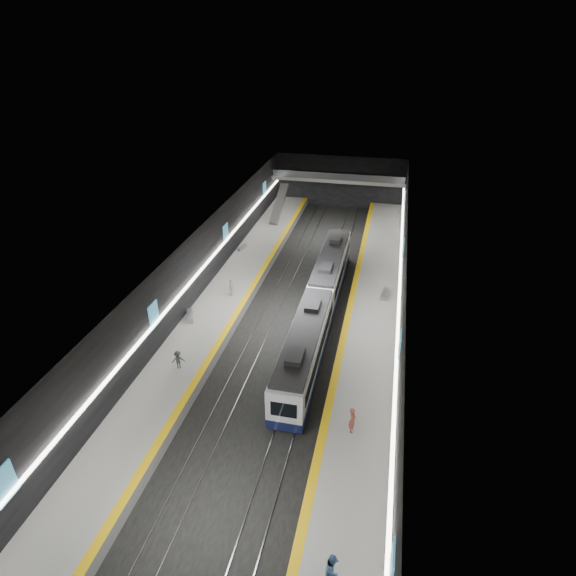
% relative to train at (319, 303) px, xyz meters
% --- Properties ---
extents(ground, '(70.00, 70.00, 0.00)m').
position_rel_train_xyz_m(ground, '(-2.50, -0.79, -2.20)').
color(ground, black).
rests_on(ground, ground).
extents(ceiling, '(20.00, 70.00, 0.04)m').
position_rel_train_xyz_m(ceiling, '(-2.50, -0.79, 5.80)').
color(ceiling, beige).
rests_on(ceiling, wall_left).
extents(wall_left, '(0.04, 70.00, 8.00)m').
position_rel_train_xyz_m(wall_left, '(-12.50, -0.79, 1.80)').
color(wall_left, black).
rests_on(wall_left, ground).
extents(wall_right, '(0.04, 70.00, 8.00)m').
position_rel_train_xyz_m(wall_right, '(7.50, -0.79, 1.80)').
color(wall_right, black).
rests_on(wall_right, ground).
extents(wall_back, '(20.00, 0.04, 8.00)m').
position_rel_train_xyz_m(wall_back, '(-2.50, 34.21, 1.80)').
color(wall_back, black).
rests_on(wall_back, ground).
extents(platform_left, '(5.00, 70.00, 1.00)m').
position_rel_train_xyz_m(platform_left, '(-10.00, -0.79, -1.70)').
color(platform_left, slate).
rests_on(platform_left, ground).
extents(tile_surface_left, '(5.00, 70.00, 0.02)m').
position_rel_train_xyz_m(tile_surface_left, '(-10.00, -0.79, -1.19)').
color(tile_surface_left, '#A1A19C').
rests_on(tile_surface_left, platform_left).
extents(tactile_strip_left, '(0.60, 70.00, 0.02)m').
position_rel_train_xyz_m(tactile_strip_left, '(-7.80, -0.79, -1.18)').
color(tactile_strip_left, yellow).
rests_on(tactile_strip_left, platform_left).
extents(platform_right, '(5.00, 70.00, 1.00)m').
position_rel_train_xyz_m(platform_right, '(5.00, -0.79, -1.70)').
color(platform_right, slate).
rests_on(platform_right, ground).
extents(tile_surface_right, '(5.00, 70.00, 0.02)m').
position_rel_train_xyz_m(tile_surface_right, '(5.00, -0.79, -1.19)').
color(tile_surface_right, '#A1A19C').
rests_on(tile_surface_right, platform_right).
extents(tactile_strip_right, '(0.60, 70.00, 0.02)m').
position_rel_train_xyz_m(tactile_strip_right, '(2.80, -0.79, -1.18)').
color(tactile_strip_right, yellow).
rests_on(tactile_strip_right, platform_right).
extents(rails, '(6.52, 70.00, 0.12)m').
position_rel_train_xyz_m(rails, '(-2.50, -0.79, -2.14)').
color(rails, gray).
rests_on(rails, ground).
extents(train, '(2.69, 30.05, 3.60)m').
position_rel_train_xyz_m(train, '(0.00, 0.00, 0.00)').
color(train, '#10163D').
rests_on(train, ground).
extents(ad_posters, '(19.94, 53.50, 2.20)m').
position_rel_train_xyz_m(ad_posters, '(-2.50, 0.21, 2.30)').
color(ad_posters, teal).
rests_on(ad_posters, wall_left).
extents(cove_light_left, '(0.25, 68.60, 0.12)m').
position_rel_train_xyz_m(cove_light_left, '(-12.30, -0.79, 1.60)').
color(cove_light_left, white).
rests_on(cove_light_left, wall_left).
extents(cove_light_right, '(0.25, 68.60, 0.12)m').
position_rel_train_xyz_m(cove_light_right, '(7.30, -0.79, 1.60)').
color(cove_light_right, white).
rests_on(cove_light_right, wall_right).
extents(mezzanine_bridge, '(20.00, 3.00, 1.50)m').
position_rel_train_xyz_m(mezzanine_bridge, '(-2.50, 32.14, 2.84)').
color(mezzanine_bridge, gray).
rests_on(mezzanine_bridge, wall_left).
extents(escalator, '(1.20, 7.50, 3.92)m').
position_rel_train_xyz_m(escalator, '(-10.00, 25.21, 0.70)').
color(escalator, '#99999E').
rests_on(escalator, platform_left).
extents(bench_left_near, '(1.36, 2.07, 0.49)m').
position_rel_train_xyz_m(bench_left_near, '(-11.82, -3.46, -0.95)').
color(bench_left_near, '#99999E').
rests_on(bench_left_near, platform_left).
extents(bench_left_far, '(0.81, 1.66, 0.39)m').
position_rel_train_xyz_m(bench_left_far, '(-11.78, 12.89, -1.00)').
color(bench_left_far, '#99999E').
rests_on(bench_left_far, platform_left).
extents(bench_right_far, '(0.82, 2.08, 0.49)m').
position_rel_train_xyz_m(bench_right_far, '(6.05, 4.81, -0.95)').
color(bench_right_far, '#99999E').
rests_on(bench_right_far, platform_right).
extents(passenger_right_a, '(0.49, 0.73, 1.96)m').
position_rel_train_xyz_m(passenger_right_a, '(4.68, -14.54, -0.22)').
color(passenger_right_a, '#AA523F').
rests_on(passenger_right_a, platform_right).
extents(passenger_right_b, '(1.04, 1.15, 1.93)m').
position_rel_train_xyz_m(passenger_right_b, '(4.80, -24.90, -0.23)').
color(passenger_right_b, '#4B70A3').
rests_on(passenger_right_b, platform_right).
extents(passenger_left_a, '(0.71, 1.17, 1.86)m').
position_rel_train_xyz_m(passenger_left_a, '(-9.40, 1.67, -0.27)').
color(passenger_left_a, beige).
rests_on(passenger_left_a, platform_left).
extents(passenger_left_b, '(1.18, 0.97, 1.59)m').
position_rel_train_xyz_m(passenger_left_b, '(-9.74, -10.70, -0.40)').
color(passenger_left_b, '#3E4046').
rests_on(passenger_left_b, platform_left).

